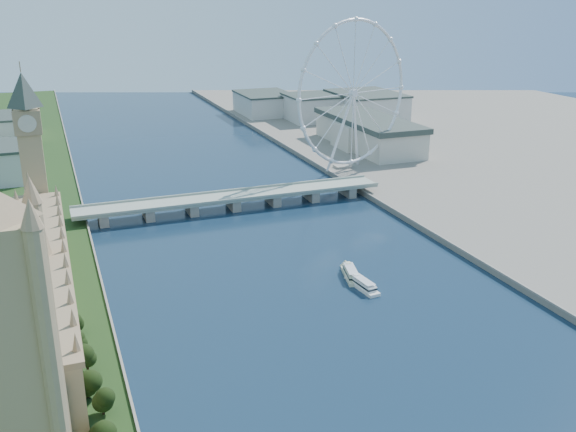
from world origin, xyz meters
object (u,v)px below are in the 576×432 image
tour_boat_near (351,278)px  london_eye (353,94)px  tour_boat_far (363,289)px  victoria_tower (6,337)px

tour_boat_near → london_eye: bearing=78.0°
london_eye → tour_boat_far: size_ratio=4.79×
london_eye → tour_boat_near: (-93.78, -191.86, -67.52)m
london_eye → victoria_tower: bearing=-130.4°
london_eye → tour_boat_near: size_ratio=4.63×
victoria_tower → london_eye: london_eye is taller
victoria_tower → tour_boat_far: size_ratio=4.32×
tour_boat_near → victoria_tower: bearing=-132.1°
tour_boat_far → tour_boat_near: bearing=83.3°
tour_boat_near → tour_boat_far: (-0.15, -14.82, 0.00)m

